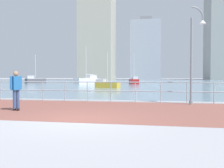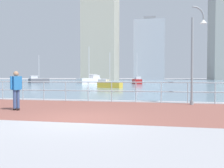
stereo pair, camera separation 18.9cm
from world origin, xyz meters
The scene contains 12 objects.
ground centered at (0.00, 40.00, 0.00)m, with size 220.00×220.00×0.00m, color #9E9EA3.
brick_paving centered at (0.00, 2.65, 0.00)m, with size 28.00×6.47×0.01m, color brown.
harbor_water centered at (0.00, 50.88, 0.00)m, with size 180.00×88.00×0.00m, color #6B899E.
waterfront_railing centered at (0.00, 5.88, 0.80)m, with size 25.25×0.06×1.16m.
lamppost centered at (4.51, 5.30, 2.80)m, with size 0.82×0.36×5.06m.
skateboarder centered at (-3.36, 1.65, 1.01)m, with size 0.41×0.53×1.69m.
sailboat_teal centered at (-10.32, 36.44, 0.66)m, with size 3.73×5.07×6.95m.
sailboat_red centered at (-1.63, 38.12, 0.56)m, with size 2.29×4.33×5.82m.
sailboat_blue centered at (-3.60, 22.16, 0.42)m, with size 3.30×1.91×4.44m.
sailboat_yellow centered at (-22.87, 40.41, 0.57)m, with size 3.53×4.23×5.97m.
tower_concrete centered at (-1.60, 89.60, 11.22)m, with size 11.20×14.73×24.11m.
tower_brick centered at (-18.64, 78.69, 19.76)m, with size 11.87×10.58×41.19m.
Camera 2 is at (2.78, -7.96, 1.48)m, focal length 39.55 mm.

